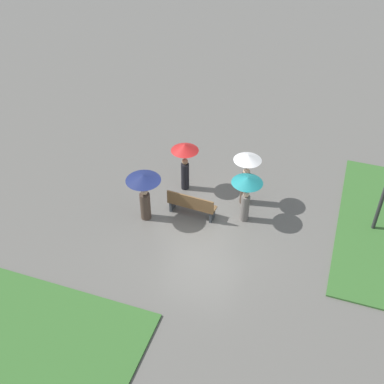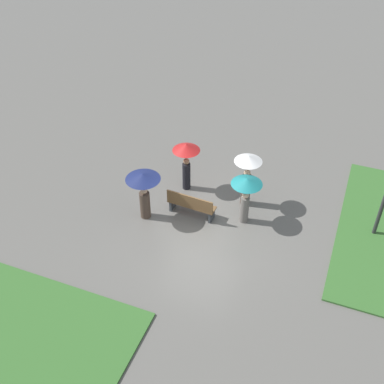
{
  "view_description": "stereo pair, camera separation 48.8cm",
  "coord_description": "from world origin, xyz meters",
  "px_view_note": "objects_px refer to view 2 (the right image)",
  "views": [
    {
      "loc": [
        -3.41,
        10.89,
        10.69
      ],
      "look_at": [
        0.61,
        -0.79,
        0.76
      ],
      "focal_mm": 45.0,
      "sensor_mm": 36.0,
      "label": 1
    },
    {
      "loc": [
        -3.87,
        10.72,
        10.69
      ],
      "look_at": [
        0.61,
        -0.79,
        0.76
      ],
      "focal_mm": 45.0,
      "sensor_mm": 36.0,
      "label": 2
    }
  ],
  "objects_px": {
    "park_bench": "(191,205)",
    "crowd_person_navy": "(144,186)",
    "crowd_person_white": "(247,172)",
    "crowd_person_red": "(186,155)",
    "crowd_person_teal": "(246,190)"
  },
  "relations": [
    {
      "from": "park_bench",
      "to": "crowd_person_navy",
      "type": "relative_size",
      "value": 0.94
    },
    {
      "from": "park_bench",
      "to": "crowd_person_red",
      "type": "xyz_separation_m",
      "value": [
        0.69,
        -1.33,
        0.94
      ]
    },
    {
      "from": "park_bench",
      "to": "crowd_person_white",
      "type": "bearing_deg",
      "value": -136.86
    },
    {
      "from": "park_bench",
      "to": "crowd_person_white",
      "type": "xyz_separation_m",
      "value": [
        -1.5,
        -1.25,
        0.88
      ]
    },
    {
      "from": "crowd_person_teal",
      "to": "crowd_person_red",
      "type": "bearing_deg",
      "value": -59.79
    },
    {
      "from": "park_bench",
      "to": "crowd_person_teal",
      "type": "height_order",
      "value": "crowd_person_teal"
    },
    {
      "from": "crowd_person_navy",
      "to": "crowd_person_white",
      "type": "bearing_deg",
      "value": -125.59
    },
    {
      "from": "crowd_person_navy",
      "to": "park_bench",
      "type": "bearing_deg",
      "value": -135.07
    },
    {
      "from": "park_bench",
      "to": "crowd_person_navy",
      "type": "distance_m",
      "value": 1.71
    },
    {
      "from": "crowd_person_teal",
      "to": "crowd_person_red",
      "type": "height_order",
      "value": "crowd_person_red"
    },
    {
      "from": "crowd_person_navy",
      "to": "crowd_person_teal",
      "type": "bearing_deg",
      "value": -140.67
    },
    {
      "from": "crowd_person_white",
      "to": "crowd_person_red",
      "type": "distance_m",
      "value": 2.19
    },
    {
      "from": "park_bench",
      "to": "crowd_person_red",
      "type": "height_order",
      "value": "crowd_person_red"
    },
    {
      "from": "crowd_person_teal",
      "to": "crowd_person_white",
      "type": "bearing_deg",
      "value": -114.22
    },
    {
      "from": "park_bench",
      "to": "crowd_person_teal",
      "type": "xyz_separation_m",
      "value": [
        -1.71,
        -0.38,
        0.84
      ]
    }
  ]
}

